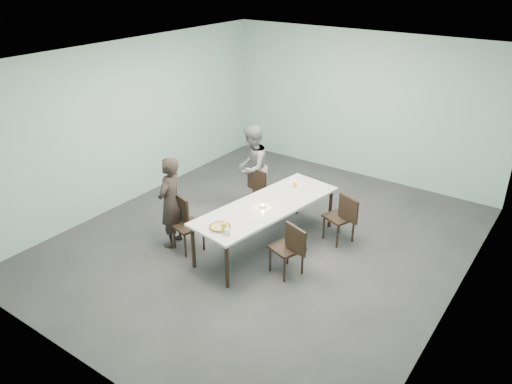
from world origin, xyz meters
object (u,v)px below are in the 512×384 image
Objects in this scene: table at (267,208)px; chair_near_left at (185,220)px; diner_near at (170,202)px; chair_far_left at (261,190)px; chair_near_right at (290,246)px; diner_far at (252,168)px; beer_glass at (224,228)px; water_tumbler at (227,232)px; tealight at (263,206)px; chair_far_right at (343,215)px; amber_tumbler at (295,185)px; pizza at (220,227)px; side_plate at (252,219)px.

table is 3.11× the size of chair_near_left.
chair_far_left is at bearing 145.01° from diner_near.
chair_near_right is 2.33m from diner_far.
beer_glass is 1.67× the size of water_tumbler.
beer_glass reaches higher than tealight.
table is 1.53m from diner_near.
chair_near_right is 5.80× the size of beer_glass.
chair_far_right is (0.95, 0.80, -0.19)m from table.
beer_glass is (1.00, -2.07, 0.03)m from diner_far.
table is at bearing -91.02° from amber_tumbler.
amber_tumbler is at bearing 85.41° from pizza.
chair_near_right is 10.88× the size of amber_tumbler.
chair_near_left reaches higher than amber_tumbler.
amber_tumbler is (-0.73, 1.32, 0.29)m from chair_near_right.
amber_tumbler is at bearing 64.66° from diner_far.
chair_near_right is 1.53m from amber_tumbler.
diner_far is 28.35× the size of tealight.
chair_near_left is 1.19m from side_plate.
table is 0.83m from amber_tumbler.
diner_far reaches higher than pizza.
chair_far_right is 2.13m from pizza.
diner_near is at bearing 169.19° from water_tumbler.
pizza is (0.54, -1.83, 0.27)m from chair_far_left.
pizza is 0.22m from water_tumbler.
diner_far is at bearing 105.15° from chair_near_left.
diner_near is at bearing 28.28° from chair_near_right.
beer_glass is at bearing -101.18° from side_plate.
diner_far is at bearing 158.96° from chair_far_left.
table is at bearing 92.13° from tealight.
side_plate is 2.00× the size of water_tumbler.
water_tumbler is (1.08, -2.09, 0.00)m from diner_far.
chair_far_right is at bearing 57.45° from side_plate.
diner_near reaches higher than water_tumbler.
tealight is (1.29, 0.71, 0.01)m from diner_near.
beer_glass is at bearing -90.64° from amber_tumbler.
chair_far_right is 1.60m from side_plate.
chair_near_left is 1.18m from water_tumbler.
chair_near_right is at bearing -26.68° from tealight.
chair_far_right is 10.88× the size of amber_tumbler.
chair_far_left is 10.88× the size of amber_tumbler.
diner_near is (-2.03, -0.34, 0.26)m from chair_near_right.
beer_glass is 2.68× the size of tealight.
pizza is 1.89× the size of side_plate.
tealight is at bearing -47.12° from chair_far_left.
chair_near_left is at bearing 164.60° from beer_glass.
amber_tumbler is (1.05, 1.61, 0.29)m from chair_near_left.
diner_far is 1.89m from side_plate.
tealight is 0.70× the size of amber_tumbler.
diner_far is at bearing 170.04° from amber_tumbler.
diner_far is at bearing 115.82° from beer_glass.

